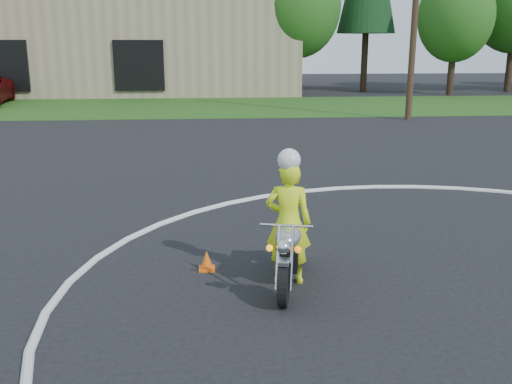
{
  "coord_description": "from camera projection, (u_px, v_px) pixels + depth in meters",
  "views": [
    {
      "loc": [
        -3.89,
        -3.78,
        3.32
      ],
      "look_at": [
        -3.19,
        4.67,
        1.1
      ],
      "focal_mm": 40.0,
      "sensor_mm": 36.0,
      "label": 1
    }
  ],
  "objects": [
    {
      "name": "rider_primary_grp",
      "position": [
        288.0,
        219.0,
        7.96
      ],
      "size": [
        0.72,
        0.56,
        1.94
      ],
      "rotation": [
        0.0,
        0.0,
        -0.23
      ],
      "color": "#DFFD1A",
      "rests_on": "ground"
    },
    {
      "name": "primary_motorcycle",
      "position": [
        289.0,
        251.0,
        7.94
      ],
      "size": [
        0.83,
        1.97,
        1.05
      ],
      "rotation": [
        0.0,
        0.0,
        -0.23
      ],
      "color": "black",
      "rests_on": "ground"
    },
    {
      "name": "warehouse",
      "position": [
        9.0,
        31.0,
        40.83
      ],
      "size": [
        41.0,
        17.0,
        8.3
      ],
      "color": "tan",
      "rests_on": "ground"
    },
    {
      "name": "grass_strip",
      "position": [
        280.0,
        106.0,
        30.82
      ],
      "size": [
        120.0,
        10.0,
        0.02
      ],
      "primitive_type": "cube",
      "color": "#1E4714",
      "rests_on": "ground"
    }
  ]
}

